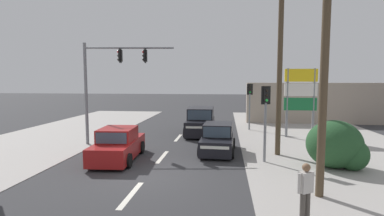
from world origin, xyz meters
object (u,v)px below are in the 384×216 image
object	(u,v)px
pedestal_signal_right_kerb	(266,111)
hatchback_oncoming_near	(218,139)
pedestrian_at_kerb	(306,189)
sedan_oncoming_mid	(118,145)
utility_pole_foreground_right	(321,39)
pedestal_signal_far_median	(250,99)
traffic_signal_mast	(107,75)
suv_kerbside_parked	(201,122)
shopping_plaza_sign	(301,93)
utility_pole_midground_right	(280,43)

from	to	relation	value
pedestal_signal_right_kerb	hatchback_oncoming_near	bearing A→B (deg)	142.54
pedestal_signal_right_kerb	pedestrian_at_kerb	xyz separation A→B (m)	(0.32, -5.94, -1.49)
sedan_oncoming_mid	utility_pole_foreground_right	bearing A→B (deg)	-24.75
pedestal_signal_far_median	pedestal_signal_right_kerb	bearing A→B (deg)	-89.96
utility_pole_foreground_right	traffic_signal_mast	bearing A→B (deg)	144.50
traffic_signal_mast	suv_kerbside_parked	size ratio (longest dim) A/B	1.32
shopping_plaza_sign	pedestrian_at_kerb	size ratio (longest dim) A/B	2.82
traffic_signal_mast	sedan_oncoming_mid	xyz separation A→B (m)	(1.80, -3.32, -3.44)
sedan_oncoming_mid	pedestrian_at_kerb	world-z (taller)	pedestrian_at_kerb
utility_pole_foreground_right	traffic_signal_mast	world-z (taller)	utility_pole_foreground_right
shopping_plaza_sign	suv_kerbside_parked	size ratio (longest dim) A/B	1.01
shopping_plaza_sign	suv_kerbside_parked	xyz separation A→B (m)	(-6.65, 0.44, -2.10)
utility_pole_midground_right	pedestal_signal_far_median	size ratio (longest dim) A/B	3.06
utility_pole_midground_right	sedan_oncoming_mid	xyz separation A→B (m)	(-7.79, -1.78, -4.98)
utility_pole_midground_right	traffic_signal_mast	distance (m)	9.83
hatchback_oncoming_near	pedestrian_at_kerb	size ratio (longest dim) A/B	2.28
sedan_oncoming_mid	traffic_signal_mast	bearing A→B (deg)	118.42
utility_pole_foreground_right	traffic_signal_mast	xyz separation A→B (m)	(-9.88, 7.05, -0.98)
sedan_oncoming_mid	pedestrian_at_kerb	size ratio (longest dim) A/B	2.65
pedestal_signal_right_kerb	shopping_plaza_sign	distance (m)	7.17
traffic_signal_mast	pedestal_signal_right_kerb	xyz separation A→B (m)	(8.75, -3.01, -1.73)
suv_kerbside_parked	sedan_oncoming_mid	bearing A→B (deg)	-115.20
pedestrian_at_kerb	sedan_oncoming_mid	bearing A→B (deg)	142.29
utility_pole_midground_right	suv_kerbside_parked	xyz separation A→B (m)	(-4.40, 5.42, -4.80)
pedestal_signal_far_median	suv_kerbside_parked	world-z (taller)	pedestal_signal_far_median
pedestal_signal_far_median	shopping_plaza_sign	distance (m)	4.15
pedestal_signal_far_median	sedan_oncoming_mid	size ratio (longest dim) A/B	0.82
traffic_signal_mast	pedestrian_at_kerb	distance (m)	13.14
utility_pole_foreground_right	pedestrian_at_kerb	size ratio (longest dim) A/B	5.85
traffic_signal_mast	shopping_plaza_sign	bearing A→B (deg)	16.21
hatchback_oncoming_near	sedan_oncoming_mid	xyz separation A→B (m)	(-4.73, -2.02, 0.00)
utility_pole_foreground_right	pedestal_signal_far_median	bearing A→B (deg)	94.93
pedestal_signal_right_kerb	suv_kerbside_parked	bearing A→B (deg)	117.37
pedestal_signal_right_kerb	hatchback_oncoming_near	world-z (taller)	pedestal_signal_right_kerb
shopping_plaza_sign	sedan_oncoming_mid	world-z (taller)	shopping_plaza_sign
utility_pole_midground_right	hatchback_oncoming_near	bearing A→B (deg)	175.54
hatchback_oncoming_near	suv_kerbside_parked	distance (m)	5.36
pedestal_signal_right_kerb	suv_kerbside_parked	xyz separation A→B (m)	(-3.57, 6.89, -1.53)
sedan_oncoming_mid	shopping_plaza_sign	bearing A→B (deg)	33.95
utility_pole_midground_right	pedestal_signal_right_kerb	size ratio (longest dim) A/B	3.06
shopping_plaza_sign	hatchback_oncoming_near	distance (m)	7.48
pedestal_signal_right_kerb	sedan_oncoming_mid	xyz separation A→B (m)	(-6.96, -0.31, -1.71)
shopping_plaza_sign	suv_kerbside_parked	distance (m)	6.99
pedestal_signal_right_kerb	sedan_oncoming_mid	bearing A→B (deg)	-177.43
shopping_plaza_sign	sedan_oncoming_mid	size ratio (longest dim) A/B	1.06
traffic_signal_mast	pedestal_signal_right_kerb	world-z (taller)	traffic_signal_mast
suv_kerbside_parked	utility_pole_midground_right	bearing A→B (deg)	-50.92
pedestal_signal_far_median	pedestrian_at_kerb	xyz separation A→B (m)	(0.33, -15.09, -1.49)
shopping_plaza_sign	sedan_oncoming_mid	bearing A→B (deg)	-146.05
pedestal_signal_right_kerb	hatchback_oncoming_near	size ratio (longest dim) A/B	0.96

